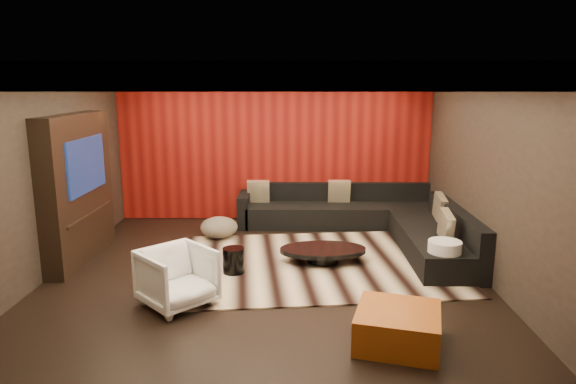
{
  "coord_description": "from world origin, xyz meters",
  "views": [
    {
      "loc": [
        0.41,
        -6.86,
        2.65
      ],
      "look_at": [
        0.3,
        0.6,
        1.05
      ],
      "focal_mm": 32.0,
      "sensor_mm": 36.0,
      "label": 1
    }
  ],
  "objects_px": {
    "sectional_sofa": "(371,221)",
    "coffee_table": "(323,255)",
    "drum_stool": "(234,260)",
    "white_side_table": "(444,261)",
    "armchair": "(177,277)",
    "orange_ottoman": "(398,327)"
  },
  "relations": [
    {
      "from": "orange_ottoman",
      "to": "coffee_table",
      "type": "bearing_deg",
      "value": 104.92
    },
    {
      "from": "armchair",
      "to": "sectional_sofa",
      "type": "bearing_deg",
      "value": 2.69
    },
    {
      "from": "coffee_table",
      "to": "drum_stool",
      "type": "relative_size",
      "value": 3.57
    },
    {
      "from": "coffee_table",
      "to": "white_side_table",
      "type": "relative_size",
      "value": 2.3
    },
    {
      "from": "drum_stool",
      "to": "white_side_table",
      "type": "height_order",
      "value": "white_side_table"
    },
    {
      "from": "orange_ottoman",
      "to": "sectional_sofa",
      "type": "bearing_deg",
      "value": 86.02
    },
    {
      "from": "orange_ottoman",
      "to": "white_side_table",
      "type": "bearing_deg",
      "value": 61.28
    },
    {
      "from": "sectional_sofa",
      "to": "coffee_table",
      "type": "bearing_deg",
      "value": -122.46
    },
    {
      "from": "orange_ottoman",
      "to": "armchair",
      "type": "xyz_separation_m",
      "value": [
        -2.47,
        0.9,
        0.17
      ]
    },
    {
      "from": "drum_stool",
      "to": "white_side_table",
      "type": "distance_m",
      "value": 2.89
    },
    {
      "from": "coffee_table",
      "to": "armchair",
      "type": "distance_m",
      "value": 2.38
    },
    {
      "from": "coffee_table",
      "to": "sectional_sofa",
      "type": "xyz_separation_m",
      "value": [
        0.91,
        1.43,
        0.13
      ]
    },
    {
      "from": "drum_stool",
      "to": "white_side_table",
      "type": "bearing_deg",
      "value": -3.99
    },
    {
      "from": "drum_stool",
      "to": "sectional_sofa",
      "type": "bearing_deg",
      "value": 40.78
    },
    {
      "from": "coffee_table",
      "to": "drum_stool",
      "type": "bearing_deg",
      "value": -160.31
    },
    {
      "from": "armchair",
      "to": "drum_stool",
      "type": "bearing_deg",
      "value": 18.08
    },
    {
      "from": "coffee_table",
      "to": "orange_ottoman",
      "type": "bearing_deg",
      "value": -75.08
    },
    {
      "from": "drum_stool",
      "to": "sectional_sofa",
      "type": "relative_size",
      "value": 0.1
    },
    {
      "from": "armchair",
      "to": "sectional_sofa",
      "type": "relative_size",
      "value": 0.21
    },
    {
      "from": "coffee_table",
      "to": "white_side_table",
      "type": "bearing_deg",
      "value": -22.35
    },
    {
      "from": "white_side_table",
      "to": "sectional_sofa",
      "type": "relative_size",
      "value": 0.15
    },
    {
      "from": "white_side_table",
      "to": "orange_ottoman",
      "type": "distance_m",
      "value": 2.0
    }
  ]
}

